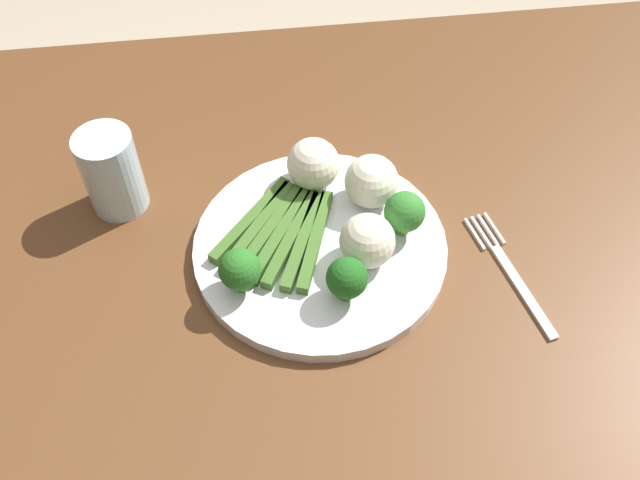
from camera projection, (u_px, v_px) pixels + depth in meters
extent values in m
cube|color=brown|center=(359.00, 294.00, 0.73)|extent=(1.37, 0.89, 0.04)
cylinder|color=white|center=(320.00, 247.00, 0.73)|extent=(0.27, 0.27, 0.01)
cube|color=#3D6626|center=(251.00, 220.00, 0.74)|extent=(0.09, 0.11, 0.01)
cube|color=#3D6626|center=(259.00, 226.00, 0.73)|extent=(0.09, 0.11, 0.01)
cube|color=#3D6626|center=(270.00, 230.00, 0.73)|extent=(0.08, 0.11, 0.01)
cube|color=#3D6626|center=(280.00, 235.00, 0.72)|extent=(0.08, 0.12, 0.01)
cube|color=#3D6626|center=(291.00, 238.00, 0.72)|extent=(0.07, 0.12, 0.01)
cube|color=#3D6626|center=(303.00, 240.00, 0.72)|extent=(0.06, 0.13, 0.01)
cube|color=#3D6626|center=(315.00, 240.00, 0.72)|extent=(0.05, 0.13, 0.01)
cylinder|color=#4C7F2B|center=(346.00, 291.00, 0.68)|extent=(0.01, 0.01, 0.01)
sphere|color=#1E5B1C|center=(347.00, 278.00, 0.66)|extent=(0.04, 0.04, 0.04)
cylinder|color=#568E33|center=(241.00, 280.00, 0.69)|extent=(0.01, 0.01, 0.01)
sphere|color=#286B23|center=(239.00, 267.00, 0.67)|extent=(0.04, 0.04, 0.04)
cylinder|color=#609E3D|center=(402.00, 226.00, 0.73)|extent=(0.02, 0.02, 0.02)
sphere|color=#337A2D|center=(405.00, 212.00, 0.71)|extent=(0.04, 0.04, 0.04)
sphere|color=silver|center=(367.00, 241.00, 0.69)|extent=(0.06, 0.06, 0.06)
sphere|color=silver|center=(313.00, 164.00, 0.76)|extent=(0.06, 0.06, 0.06)
sphere|color=white|center=(372.00, 181.00, 0.74)|extent=(0.06, 0.06, 0.06)
cube|color=silver|center=(523.00, 291.00, 0.70)|extent=(0.04, 0.12, 0.00)
cube|color=silver|center=(494.00, 229.00, 0.75)|extent=(0.01, 0.04, 0.00)
cube|color=silver|center=(488.00, 230.00, 0.75)|extent=(0.01, 0.04, 0.00)
cube|color=silver|center=(481.00, 232.00, 0.75)|extent=(0.01, 0.04, 0.00)
cube|color=silver|center=(475.00, 234.00, 0.75)|extent=(0.01, 0.04, 0.00)
cylinder|color=silver|center=(112.00, 172.00, 0.74)|extent=(0.06, 0.06, 0.10)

